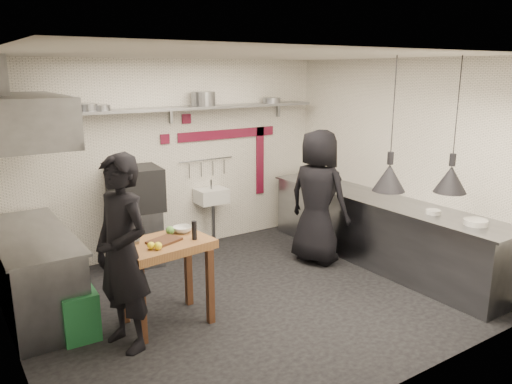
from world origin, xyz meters
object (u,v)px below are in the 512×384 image
chef_right (318,197)px  combi_oven (135,189)px  green_bin (79,315)px  oven_stand (136,237)px  prep_table (167,282)px  chef_left (122,254)px

chef_right → combi_oven: bearing=43.3°
green_bin → oven_stand: bearing=53.0°
prep_table → chef_left: bearing=-164.8°
oven_stand → green_bin: 2.00m
oven_stand → green_bin: size_ratio=1.60×
prep_table → chef_left: chef_left is taller
green_bin → prep_table: (0.87, -0.19, 0.21)m
green_bin → chef_left: (0.35, -0.39, 0.71)m
chef_left → combi_oven: bearing=140.4°
chef_left → chef_right: 3.09m
chef_left → chef_right: bearing=87.1°
prep_table → chef_left: (-0.52, -0.20, 0.50)m
green_bin → chef_left: chef_left is taller
oven_stand → chef_right: size_ratio=0.43×
prep_table → combi_oven: bearing=72.7°
prep_table → chef_left: size_ratio=0.48×
combi_oven → chef_left: (-0.85, -1.93, -0.13)m
green_bin → chef_left: bearing=-48.0°
combi_oven → green_bin: (-1.21, -1.53, -0.84)m
combi_oven → prep_table: 1.86m
oven_stand → combi_oven: bearing=-73.8°
prep_table → oven_stand: bearing=73.3°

